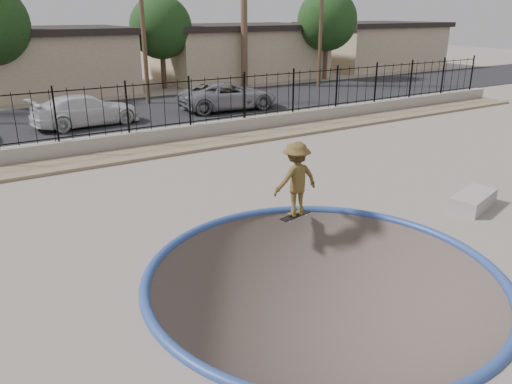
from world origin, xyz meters
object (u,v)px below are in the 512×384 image
object	(u,v)px
car_c	(86,110)
skater	(296,183)
concrete_ledge	(473,201)
car_d	(228,96)
skateboard	(295,216)

from	to	relation	value
car_c	skater	bearing A→B (deg)	-178.61
skater	car_c	xyz separation A→B (m)	(-1.59, 13.40, -0.21)
concrete_ledge	car_d	size ratio (longest dim) A/B	0.31
skateboard	car_c	xyz separation A→B (m)	(-1.59, 13.40, 0.65)
car_c	car_d	distance (m)	7.19
concrete_ledge	skateboard	bearing A→B (deg)	156.22
skateboard	concrete_ledge	bearing A→B (deg)	-35.14
concrete_ledge	car_d	distance (m)	15.37
concrete_ledge	car_d	xyz separation A→B (m)	(1.26, 15.31, 0.54)
skater	concrete_ledge	world-z (taller)	skater
skater	skateboard	bearing A→B (deg)	-122.20
car_c	concrete_ledge	bearing A→B (deg)	-164.21
skateboard	car_d	xyz separation A→B (m)	(5.60, 13.40, 0.68)
skater	concrete_ledge	xyz separation A→B (m)	(4.34, -1.91, -0.72)
skater	car_c	bearing A→B (deg)	-81.73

